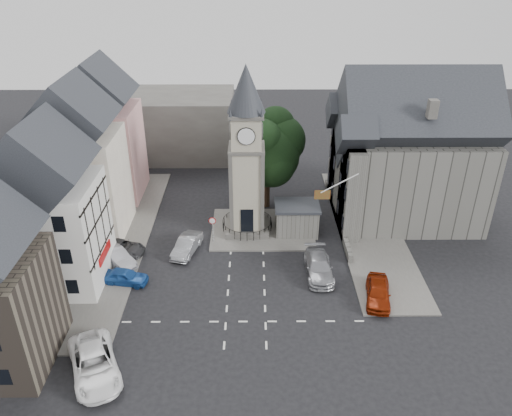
{
  "coord_description": "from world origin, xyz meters",
  "views": [
    {
      "loc": [
        0.61,
        -34.48,
        25.52
      ],
      "look_at": [
        0.84,
        5.0,
        4.07
      ],
      "focal_mm": 35.0,
      "sensor_mm": 36.0,
      "label": 1
    }
  ],
  "objects_px": {
    "car_west_blue": "(125,277)",
    "clock_tower": "(247,154)",
    "pedestrian": "(363,230)",
    "stone_shelter": "(297,218)",
    "car_east_red": "(378,292)"
  },
  "relations": [
    {
      "from": "pedestrian",
      "to": "clock_tower",
      "type": "bearing_deg",
      "value": -3.88
    },
    {
      "from": "clock_tower",
      "to": "car_east_red",
      "type": "relative_size",
      "value": 3.5
    },
    {
      "from": "clock_tower",
      "to": "car_west_blue",
      "type": "xyz_separation_m",
      "value": [
        -10.13,
        -8.63,
        -7.46
      ]
    },
    {
      "from": "car_east_red",
      "to": "pedestrian",
      "type": "xyz_separation_m",
      "value": [
        0.55,
        9.27,
        0.18
      ]
    },
    {
      "from": "pedestrian",
      "to": "stone_shelter",
      "type": "bearing_deg",
      "value": -6.17
    },
    {
      "from": "car_west_blue",
      "to": "pedestrian",
      "type": "distance_m",
      "value": 22.27
    },
    {
      "from": "car_west_blue",
      "to": "pedestrian",
      "type": "xyz_separation_m",
      "value": [
        21.17,
        6.91,
        0.31
      ]
    },
    {
      "from": "clock_tower",
      "to": "pedestrian",
      "type": "height_order",
      "value": "clock_tower"
    },
    {
      "from": "clock_tower",
      "to": "car_west_blue",
      "type": "height_order",
      "value": "clock_tower"
    },
    {
      "from": "car_east_red",
      "to": "clock_tower",
      "type": "bearing_deg",
      "value": 144.4
    },
    {
      "from": "clock_tower",
      "to": "car_west_blue",
      "type": "relative_size",
      "value": 4.21
    },
    {
      "from": "stone_shelter",
      "to": "car_west_blue",
      "type": "relative_size",
      "value": 1.11
    },
    {
      "from": "car_west_blue",
      "to": "clock_tower",
      "type": "bearing_deg",
      "value": -39.8
    },
    {
      "from": "car_west_blue",
      "to": "car_east_red",
      "type": "distance_m",
      "value": 20.75
    },
    {
      "from": "car_east_red",
      "to": "pedestrian",
      "type": "bearing_deg",
      "value": 97.34
    }
  ]
}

